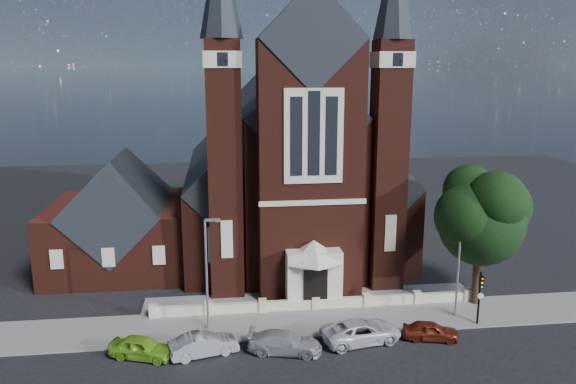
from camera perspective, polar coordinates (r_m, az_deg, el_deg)
name	(u,v)px	position (r m, az deg, el deg)	size (l,w,h in m)	color
ground	(299,270)	(51.22, 1.14, -7.94)	(120.00, 120.00, 0.00)	black
pavement_strip	(320,321)	(41.69, 3.27, -12.97)	(60.00, 5.00, 0.12)	gray
forecourt_paving	(311,299)	(45.27, 2.34, -10.81)	(26.00, 3.00, 0.14)	gray
forecourt_wall	(315,310)	(43.47, 2.79, -11.84)	(24.00, 0.40, 0.90)	beige
church	(288,166)	(56.68, 0.02, 2.66)	(20.01, 34.90, 29.20)	#471B13
parish_hall	(120,224)	(53.12, -16.70, -3.18)	(12.00, 12.20, 10.24)	#471B13
street_tree	(485,218)	(44.28, 19.36, -2.54)	(6.40, 6.60, 10.70)	black
street_lamp_left	(208,268)	(38.84, -8.17, -7.69)	(1.16, 0.22, 8.09)	gray
street_lamp_right	(460,257)	(42.42, 17.09, -6.37)	(1.16, 0.22, 8.09)	gray
traffic_signal	(480,292)	(42.16, 18.94, -9.54)	(0.28, 0.42, 4.00)	black
car_lime_van	(142,348)	(37.80, -14.62, -15.04)	(1.67, 4.14, 1.41)	#7DBC25
car_silver_a	(204,345)	(37.35, -8.58, -15.08)	(1.53, 4.38, 1.44)	#969A9D
car_silver_b	(285,343)	(37.27, -0.32, -15.04)	(1.93, 4.75, 1.38)	#9B9DA2
car_white_suv	(361,331)	(38.82, 7.47, -13.87)	(2.49, 5.39, 1.50)	silver
car_dark_red	(431,331)	(40.03, 14.28, -13.50)	(1.49, 3.71, 1.27)	maroon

